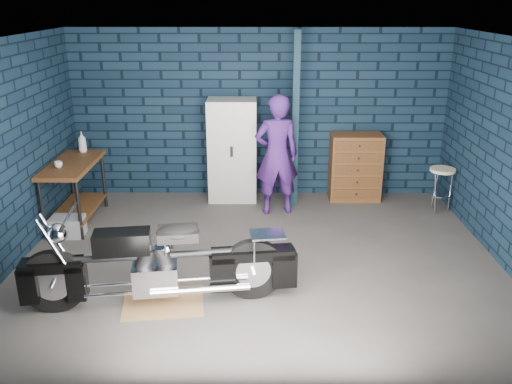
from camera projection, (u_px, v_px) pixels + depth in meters
ground at (259, 260)px, 6.84m from camera, size 6.00×6.00×0.00m
room_walls at (259, 103)px, 6.72m from camera, size 6.02×5.01×2.71m
support_post at (295, 122)px, 8.21m from camera, size 0.10×0.10×2.70m
workbench at (75, 193)px, 7.87m from camera, size 0.60×1.40×0.91m
drip_mat at (163, 303)px, 5.89m from camera, size 0.94×0.76×0.01m
motorcycle at (160, 258)px, 5.71m from camera, size 2.54×1.00×1.09m
person at (277, 155)px, 8.07m from camera, size 0.73×0.55×1.83m
storage_bin at (68, 226)px, 7.51m from camera, size 0.44×0.31×0.28m
locker at (232, 150)px, 8.66m from camera, size 0.77×0.55×1.64m
tool_chest at (355, 167)px, 8.75m from camera, size 0.81×0.45×1.08m
shop_stool at (440, 190)px, 8.29m from camera, size 0.48×0.48×0.70m
cup_a at (58, 165)px, 7.48m from camera, size 0.14×0.14×0.09m
bottle at (82, 142)px, 8.20m from camera, size 0.16×0.16×0.32m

